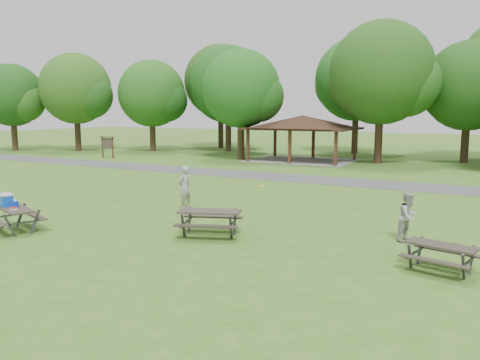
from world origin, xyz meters
name	(u,v)px	position (x,y,z in m)	size (l,w,h in m)	color
ground	(160,229)	(0.00, 0.00, 0.00)	(160.00, 160.00, 0.00)	#3A651D
asphalt_path	(304,179)	(0.00, 14.00, 0.01)	(120.00, 3.20, 0.02)	#444447
pavilion	(303,124)	(-4.00, 24.00, 3.06)	(8.60, 7.01, 3.76)	#3A1F15
notice_board	(107,143)	(-20.00, 18.00, 1.31)	(1.60, 0.30, 1.88)	#3E2616
tree_row_a	(77,91)	(-27.91, 22.03, 6.15)	(7.56, 7.20, 9.97)	black
tree_row_b	(152,96)	(-20.92, 25.53, 5.67)	(7.14, 6.80, 9.28)	#332016
tree_row_c	(229,87)	(-13.90, 29.03, 6.54)	(8.19, 7.80, 10.67)	#2F1E15
tree_row_d	(242,91)	(-8.92, 22.53, 5.77)	(6.93, 6.60, 9.27)	#302115
tree_row_e	(383,76)	(2.10, 25.03, 6.78)	(8.40, 8.00, 11.02)	black
tree_row_f	(470,89)	(8.09, 28.53, 5.84)	(7.35, 7.00, 9.55)	black
tree_deep_a	(221,83)	(-16.90, 32.53, 7.13)	(8.40, 8.00, 11.38)	#2F1E15
tree_deep_b	(358,82)	(-1.90, 33.03, 6.89)	(8.40, 8.00, 11.13)	#301E15
tree_flank_left	(13,97)	(-33.92, 19.03, 5.53)	(6.72, 6.40, 8.93)	#332216
picnic_table_near	(12,209)	(-4.41, -2.54, 0.76)	(2.32, 2.09, 1.33)	#302723
picnic_table_middle	(210,217)	(1.97, 0.11, 0.65)	(2.48, 2.25, 0.88)	#322A24
picnic_table_far	(441,251)	(9.06, 0.01, 0.54)	(1.95, 1.69, 0.74)	#2D2720
frisbee_in_flight	(262,186)	(2.49, 3.03, 1.31)	(0.28, 0.28, 0.02)	yellow
frisbee_thrower	(185,187)	(-1.30, 3.33, 0.91)	(0.66, 0.43, 1.81)	#959597
frisbee_catcher	(408,217)	(7.85, 2.60, 0.79)	(0.77, 0.60, 1.59)	#A3A2A5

